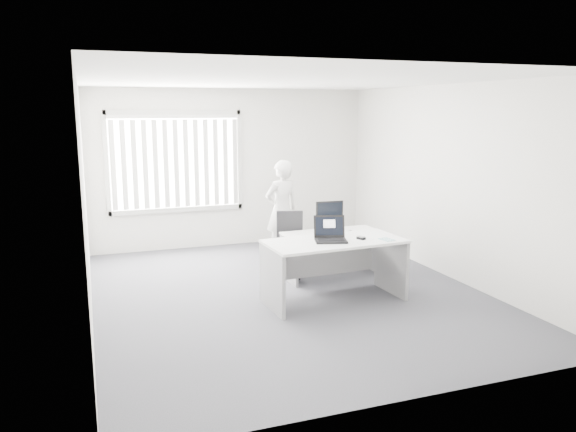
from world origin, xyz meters
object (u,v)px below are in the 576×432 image
object	(u,v)px
office_chair	(290,255)
desk_far	(333,245)
monitor	(329,215)
person	(282,210)
desk_near	(334,257)
laptop	(331,230)

from	to	relation	value
office_chair	desk_far	bearing A→B (deg)	-11.45
monitor	person	bearing A→B (deg)	117.66
office_chair	monitor	xyz separation A→B (m)	(0.61, -0.05, 0.58)
desk_near	monitor	world-z (taller)	monitor
desk_far	person	size ratio (longest dim) A/B	0.90
desk_far	office_chair	world-z (taller)	office_chair
desk_far	monitor	world-z (taller)	monitor
desk_near	person	distance (m)	2.21
desk_far	person	xyz separation A→B (m)	(-0.39, 1.20, 0.34)
person	laptop	distance (m)	2.27
office_chair	laptop	world-z (taller)	laptop
office_chair	laptop	bearing A→B (deg)	-71.51
office_chair	person	distance (m)	1.06
laptop	monitor	bearing A→B (deg)	82.86
desk_far	monitor	bearing A→B (deg)	78.19
desk_near	person	size ratio (longest dim) A/B	1.11
office_chair	person	world-z (taller)	person
desk_far	person	distance (m)	1.30
desk_far	office_chair	xyz separation A→B (m)	(-0.57, 0.30, -0.18)
desk_near	office_chair	size ratio (longest dim) A/B	1.92
desk_far	person	bearing A→B (deg)	105.83
desk_far	laptop	xyz separation A→B (m)	(-0.52, -1.06, 0.48)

